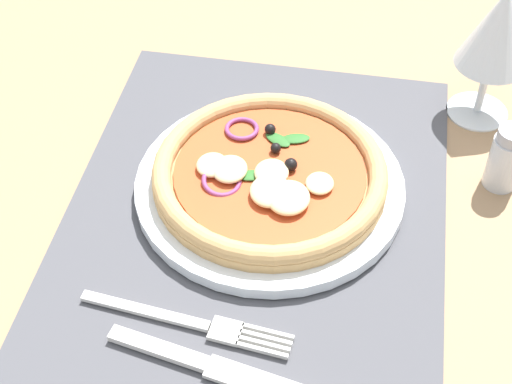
% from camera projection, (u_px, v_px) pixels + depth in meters
% --- Properties ---
extents(ground_plane, '(1.90, 1.40, 0.02)m').
position_uv_depth(ground_plane, '(254.00, 229.00, 0.72)').
color(ground_plane, '#9E7A56').
extents(placemat, '(0.47, 0.35, 0.00)m').
position_uv_depth(placemat, '(254.00, 219.00, 0.71)').
color(placemat, '#4C4C51').
rests_on(placemat, ground_plane).
extents(plate, '(0.25, 0.25, 0.01)m').
position_uv_depth(plate, '(270.00, 186.00, 0.73)').
color(plate, white).
rests_on(plate, placemat).
extents(pizza, '(0.22, 0.22, 0.03)m').
position_uv_depth(pizza, '(269.00, 174.00, 0.72)').
color(pizza, tan).
rests_on(pizza, plate).
extents(fork, '(0.03, 0.18, 0.00)m').
position_uv_depth(fork, '(197.00, 324.00, 0.63)').
color(fork, silver).
rests_on(fork, placemat).
extents(knife, '(0.05, 0.20, 0.01)m').
position_uv_depth(knife, '(229.00, 373.00, 0.60)').
color(knife, silver).
rests_on(knife, placemat).
extents(wine_glass, '(0.07, 0.07, 0.15)m').
position_uv_depth(wine_glass, '(498.00, 32.00, 0.75)').
color(wine_glass, silver).
rests_on(wine_glass, ground_plane).
extents(pepper_shaker, '(0.03, 0.03, 0.07)m').
position_uv_depth(pepper_shaker, '(506.00, 158.00, 0.72)').
color(pepper_shaker, silver).
rests_on(pepper_shaker, ground_plane).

